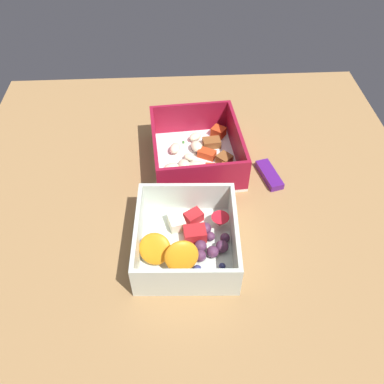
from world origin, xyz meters
TOP-DOWN VIEW (x-y plane):
  - table_surface at (0.00, 0.00)cm, footprint 80.00×80.00cm
  - pasta_container at (-10.13, 1.52)cm, footprint 18.78×16.68cm
  - fruit_bowl at (9.41, -1.14)cm, footprint 16.61×15.44cm
  - candy_bar at (-5.20, 13.95)cm, footprint 7.37×4.01cm

SIDE VIEW (x-z plane):
  - table_surface at x=0.00cm, z-range 0.00..2.00cm
  - candy_bar at x=-5.20cm, z-range 2.00..3.20cm
  - fruit_bowl at x=9.41cm, z-range 1.07..7.03cm
  - pasta_container at x=-10.13cm, z-range 0.75..7.46cm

